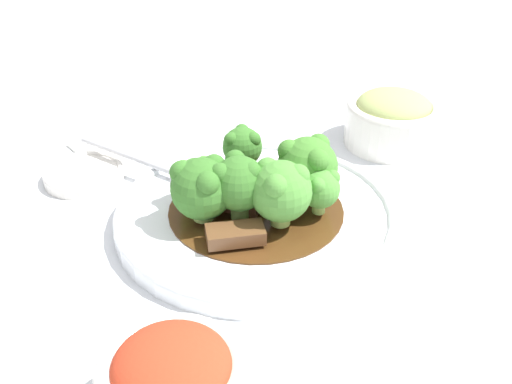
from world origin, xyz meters
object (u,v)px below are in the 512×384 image
object	(u,v)px
beef_strip_0	(235,234)
broccoli_floret_3	(202,187)
broccoli_floret_5	(320,188)
beef_strip_2	(284,175)
side_bowl_appetizer	(392,118)
broccoli_floret_1	(242,146)
broccoli_floret_0	(196,177)
broccoli_floret_6	(308,165)
broccoli_floret_2	(281,190)
main_plate	(256,214)
broccoli_floret_4	(236,181)
sauce_dish	(84,174)
beef_strip_1	(249,190)
serving_spoon	(187,175)

from	to	relation	value
beef_strip_0	broccoli_floret_3	world-z (taller)	broccoli_floret_3
beef_strip_0	broccoli_floret_5	world-z (taller)	broccoli_floret_5
beef_strip_2	side_bowl_appetizer	world-z (taller)	side_bowl_appetizer
broccoli_floret_1	broccoli_floret_5	bearing A→B (deg)	-95.97
broccoli_floret_0	broccoli_floret_1	bearing A→B (deg)	-6.04
beef_strip_0	broccoli_floret_6	xyz separation A→B (m)	(0.09, -0.01, 0.03)
beef_strip_2	broccoli_floret_0	size ratio (longest dim) A/B	1.50
beef_strip_0	broccoli_floret_2	bearing A→B (deg)	-19.17
main_plate	broccoli_floret_5	world-z (taller)	broccoli_floret_5
broccoli_floret_2	broccoli_floret_4	distance (m)	0.04
broccoli_floret_0	broccoli_floret_6	size ratio (longest dim) A/B	0.68
broccoli_floret_6	sauce_dish	size ratio (longest dim) A/B	0.73
broccoli_floret_1	broccoli_floret_4	size ratio (longest dim) A/B	0.86
beef_strip_2	broccoli_floret_5	distance (m)	0.06
broccoli_floret_3	sauce_dish	world-z (taller)	broccoli_floret_3
broccoli_floret_2	beef_strip_0	bearing A→B (deg)	160.83
beef_strip_2	broccoli_floret_5	bearing A→B (deg)	-114.09
main_plate	beef_strip_1	xyz separation A→B (m)	(0.01, 0.02, 0.01)
beef_strip_0	broccoli_floret_0	size ratio (longest dim) A/B	1.29
broccoli_floret_2	sauce_dish	bearing A→B (deg)	99.43
broccoli_floret_0	broccoli_floret_2	bearing A→B (deg)	-80.43
broccoli_floret_4	broccoli_floret_0	bearing A→B (deg)	89.47
beef_strip_1	broccoli_floret_4	bearing A→B (deg)	-159.52
main_plate	side_bowl_appetizer	world-z (taller)	side_bowl_appetizer
sauce_dish	side_bowl_appetizer	bearing A→B (deg)	-38.63
broccoli_floret_2	broccoli_floret_4	bearing A→B (deg)	111.51
broccoli_floret_6	sauce_dish	distance (m)	0.24
side_bowl_appetizer	broccoli_floret_3	bearing A→B (deg)	169.53
broccoli_floret_4	broccoli_floret_6	xyz separation A→B (m)	(0.06, -0.03, -0.00)
broccoli_floret_5	sauce_dish	world-z (taller)	broccoli_floret_5
broccoli_floret_0	sauce_dish	distance (m)	0.15
main_plate	serving_spoon	xyz separation A→B (m)	(-0.01, 0.08, 0.02)
beef_strip_2	serving_spoon	size ratio (longest dim) A/B	0.32
broccoli_floret_1	broccoli_floret_2	bearing A→B (deg)	-120.18
broccoli_floret_5	beef_strip_0	bearing A→B (deg)	157.82
main_plate	broccoli_floret_5	distance (m)	0.07
beef_strip_0	beef_strip_1	distance (m)	0.07
sauce_dish	broccoli_floret_0	bearing A→B (deg)	-80.64
beef_strip_1	beef_strip_2	world-z (taller)	beef_strip_2
beef_strip_0	broccoli_floret_0	distance (m)	0.08
serving_spoon	side_bowl_appetizer	xyz separation A→B (m)	(0.23, -0.11, 0.01)
beef_strip_1	broccoli_floret_4	distance (m)	0.05
broccoli_floret_1	broccoli_floret_5	size ratio (longest dim) A/B	1.20
broccoli_floret_2	serving_spoon	world-z (taller)	broccoli_floret_2
serving_spoon	broccoli_floret_6	bearing A→B (deg)	-67.36
main_plate	broccoli_floret_1	bearing A→B (deg)	50.72
broccoli_floret_6	side_bowl_appetizer	world-z (taller)	broccoli_floret_6
broccoli_floret_0	broccoli_floret_2	distance (m)	0.09
sauce_dish	beef_strip_2	bearing A→B (deg)	-62.22
side_bowl_appetizer	broccoli_floret_5	bearing A→B (deg)	-172.42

